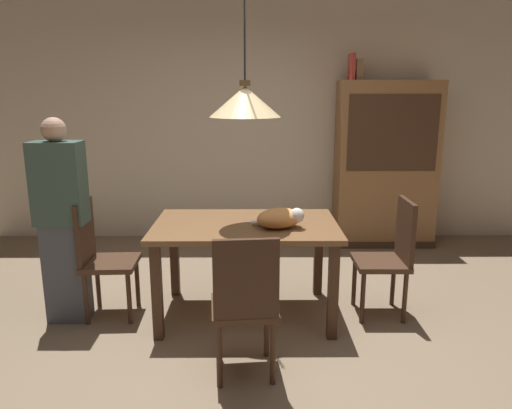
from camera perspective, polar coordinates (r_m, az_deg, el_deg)
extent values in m
plane|color=#847056|center=(3.52, 0.99, -16.19)|extent=(10.00, 10.00, 0.00)
cube|color=beige|center=(5.72, 0.41, 10.44)|extent=(6.40, 0.10, 2.90)
cube|color=brown|center=(3.68, -1.24, -2.53)|extent=(1.40, 0.90, 0.04)
cube|color=#472D1E|center=(3.51, -11.65, -10.16)|extent=(0.07, 0.07, 0.71)
cube|color=#472D1E|center=(3.49, 9.11, -10.18)|extent=(0.07, 0.07, 0.71)
cube|color=#472D1E|center=(4.22, -9.63, -5.97)|extent=(0.07, 0.07, 0.71)
cube|color=#472D1E|center=(4.20, 7.39, -5.97)|extent=(0.07, 0.07, 0.71)
cube|color=#472D1E|center=(3.04, -1.43, -12.14)|extent=(0.43, 0.43, 0.04)
cube|color=#40291B|center=(2.77, -1.18, -8.87)|extent=(0.38, 0.07, 0.48)
cylinder|color=#472D1E|center=(3.29, 1.25, -14.37)|extent=(0.04, 0.04, 0.41)
cylinder|color=#472D1E|center=(3.27, -4.50, -14.58)|extent=(0.04, 0.04, 0.41)
cylinder|color=#472D1E|center=(3.02, 2.00, -17.17)|extent=(0.04, 0.04, 0.41)
cylinder|color=#472D1E|center=(2.99, -4.37, -17.44)|extent=(0.04, 0.04, 0.41)
cube|color=#472D1E|center=(3.93, -16.81, -6.67)|extent=(0.42, 0.42, 0.04)
cube|color=#40291B|center=(3.90, -19.63, -3.02)|extent=(0.05, 0.38, 0.48)
cylinder|color=#472D1E|center=(3.83, -14.80, -10.68)|extent=(0.04, 0.04, 0.41)
cylinder|color=#472D1E|center=(4.12, -13.88, -8.89)|extent=(0.04, 0.04, 0.41)
cylinder|color=#472D1E|center=(3.91, -19.46, -10.51)|extent=(0.04, 0.04, 0.41)
cylinder|color=#472D1E|center=(4.20, -18.22, -8.78)|extent=(0.04, 0.04, 0.41)
cube|color=#472D1E|center=(3.90, 14.50, -6.67)|extent=(0.40, 0.40, 0.04)
cube|color=#40291B|center=(3.87, 17.30, -2.96)|extent=(0.04, 0.38, 0.48)
cylinder|color=#472D1E|center=(4.09, 11.56, -8.93)|extent=(0.04, 0.04, 0.41)
cylinder|color=#472D1E|center=(3.80, 12.52, -10.74)|extent=(0.04, 0.04, 0.41)
cylinder|color=#472D1E|center=(4.17, 15.93, -8.77)|extent=(0.04, 0.04, 0.41)
cylinder|color=#472D1E|center=(3.89, 17.21, -10.51)|extent=(0.04, 0.04, 0.41)
ellipsoid|color=#E59951|center=(3.53, 2.77, -1.62)|extent=(0.39, 0.31, 0.15)
sphere|color=white|center=(3.52, 4.87, -1.30)|extent=(0.11, 0.11, 0.11)
cylinder|color=white|center=(3.60, 0.82, -2.15)|extent=(0.18, 0.04, 0.04)
cone|color=beige|center=(3.54, -1.32, 12.09)|extent=(0.52, 0.52, 0.22)
cylinder|color=#513D23|center=(3.54, -1.33, 14.20)|extent=(0.08, 0.08, 0.04)
cylinder|color=black|center=(3.59, -1.38, 22.84)|extent=(0.01, 0.01, 1.04)
cube|color=olive|center=(5.65, 15.07, 4.60)|extent=(1.10, 0.44, 1.85)
cube|color=#472D1E|center=(5.39, 15.93, 8.11)|extent=(0.97, 0.01, 0.81)
cube|color=#472D1E|center=(5.84, 14.55, -4.01)|extent=(1.12, 0.45, 0.08)
cube|color=#B73833|center=(5.50, 11.27, 15.71)|extent=(0.04, 0.22, 0.28)
cube|color=brown|center=(5.51, 11.96, 15.36)|extent=(0.06, 0.24, 0.22)
cube|color=#4C515B|center=(3.98, -21.47, -7.45)|extent=(0.30, 0.20, 0.77)
cube|color=#3D564C|center=(3.81, -22.34, 2.35)|extent=(0.36, 0.22, 0.61)
sphere|color=tan|center=(3.76, -22.86, 8.18)|extent=(0.18, 0.18, 0.18)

